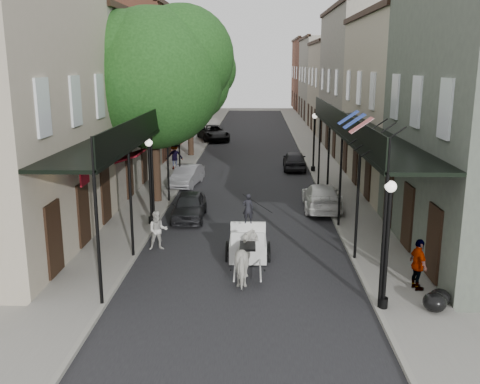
# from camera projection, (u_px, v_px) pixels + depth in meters

# --- Properties ---
(ground) EXTENTS (140.00, 140.00, 0.00)m
(ground) POSITION_uv_depth(u_px,v_px,m) (242.00, 282.00, 17.37)
(ground) COLOR gray
(ground) RESTS_ON ground
(road) EXTENTS (8.00, 90.00, 0.01)m
(road) POSITION_uv_depth(u_px,v_px,m) (250.00, 166.00, 36.80)
(road) COLOR black
(road) RESTS_ON ground
(sidewalk_left) EXTENTS (2.20, 90.00, 0.12)m
(sidewalk_left) POSITION_uv_depth(u_px,v_px,m) (178.00, 165.00, 36.95)
(sidewalk_left) COLOR gray
(sidewalk_left) RESTS_ON ground
(sidewalk_right) EXTENTS (2.20, 90.00, 0.12)m
(sidewalk_right) POSITION_uv_depth(u_px,v_px,m) (323.00, 166.00, 36.63)
(sidewalk_right) COLOR gray
(sidewalk_right) RESTS_ON ground
(building_row_left) EXTENTS (5.00, 80.00, 10.50)m
(building_row_left) POSITION_uv_depth(u_px,v_px,m) (152.00, 84.00, 45.57)
(building_row_left) COLOR tan
(building_row_left) RESTS_ON ground
(building_row_right) EXTENTS (5.00, 80.00, 10.50)m
(building_row_right) POSITION_uv_depth(u_px,v_px,m) (354.00, 84.00, 45.01)
(building_row_right) COLOR gray
(building_row_right) RESTS_ON ground
(gallery_left) EXTENTS (2.20, 18.05, 4.88)m
(gallery_left) POSITION_uv_depth(u_px,v_px,m) (137.00, 131.00, 23.36)
(gallery_left) COLOR black
(gallery_left) RESTS_ON sidewalk_left
(gallery_right) EXTENTS (2.20, 18.05, 4.88)m
(gallery_right) POSITION_uv_depth(u_px,v_px,m) (357.00, 132.00, 23.05)
(gallery_right) COLOR black
(gallery_right) RESTS_ON sidewalk_right
(tree_near) EXTENTS (7.31, 6.80, 9.63)m
(tree_near) POSITION_uv_depth(u_px,v_px,m) (162.00, 72.00, 25.88)
(tree_near) COLOR #382619
(tree_near) RESTS_ON sidewalk_left
(tree_far) EXTENTS (6.45, 6.00, 8.61)m
(tree_far) POSITION_uv_depth(u_px,v_px,m) (194.00, 78.00, 39.64)
(tree_far) COLOR #382619
(tree_far) RESTS_ON sidewalk_left
(lamppost_right_near) EXTENTS (0.32, 0.32, 3.71)m
(lamppost_right_near) POSITION_uv_depth(u_px,v_px,m) (387.00, 243.00, 14.81)
(lamppost_right_near) COLOR black
(lamppost_right_near) RESTS_ON sidewalk_right
(lamppost_left) EXTENTS (0.32, 0.32, 3.71)m
(lamppost_left) POSITION_uv_depth(u_px,v_px,m) (150.00, 180.00, 22.85)
(lamppost_left) COLOR black
(lamppost_left) RESTS_ON sidewalk_left
(lamppost_right_far) EXTENTS (0.32, 0.32, 3.71)m
(lamppost_right_far) POSITION_uv_depth(u_px,v_px,m) (314.00, 141.00, 34.25)
(lamppost_right_far) COLOR black
(lamppost_right_far) RESTS_ON sidewalk_right
(horse) EXTENTS (0.86, 1.84, 1.55)m
(horse) POSITION_uv_depth(u_px,v_px,m) (248.00, 259.00, 17.24)
(horse) COLOR silver
(horse) RESTS_ON ground
(carriage) EXTENTS (1.63, 2.30, 2.59)m
(carriage) POSITION_uv_depth(u_px,v_px,m) (248.00, 229.00, 19.52)
(carriage) COLOR black
(carriage) RESTS_ON ground
(pedestrian_walking) EXTENTS (0.85, 0.74, 1.51)m
(pedestrian_walking) POSITION_uv_depth(u_px,v_px,m) (158.00, 230.00, 20.22)
(pedestrian_walking) COLOR beige
(pedestrian_walking) RESTS_ON ground
(pedestrian_sidewalk_left) EXTENTS (1.30, 1.01, 1.77)m
(pedestrian_sidewalk_left) POSITION_uv_depth(u_px,v_px,m) (174.00, 156.00, 35.13)
(pedestrian_sidewalk_left) COLOR gray
(pedestrian_sidewalk_left) RESTS_ON sidewalk_left
(pedestrian_sidewalk_right) EXTENTS (0.57, 1.01, 1.62)m
(pedestrian_sidewalk_right) POSITION_uv_depth(u_px,v_px,m) (418.00, 265.00, 16.32)
(pedestrian_sidewalk_right) COLOR gray
(pedestrian_sidewalk_right) RESTS_ON sidewalk_right
(car_left_near) EXTENTS (1.49, 3.58, 1.21)m
(car_left_near) POSITION_uv_depth(u_px,v_px,m) (189.00, 206.00, 24.30)
(car_left_near) COLOR black
(car_left_near) RESTS_ON ground
(car_left_mid) EXTENTS (1.75, 3.73, 1.18)m
(car_left_mid) POSITION_uv_depth(u_px,v_px,m) (187.00, 176.00, 30.95)
(car_left_mid) COLOR gray
(car_left_mid) RESTS_ON ground
(car_left_far) EXTENTS (3.65, 5.48, 1.40)m
(car_left_far) POSITION_uv_depth(u_px,v_px,m) (213.00, 133.00, 49.11)
(car_left_far) COLOR black
(car_left_far) RESTS_ON ground
(car_right_near) EXTENTS (1.89, 4.36, 1.25)m
(car_right_near) POSITION_uv_depth(u_px,v_px,m) (321.00, 197.00, 25.85)
(car_right_near) COLOR white
(car_right_near) RESTS_ON ground
(car_right_far) EXTENTS (1.59, 3.77, 1.27)m
(car_right_far) POSITION_uv_depth(u_px,v_px,m) (295.00, 160.00, 35.59)
(car_right_far) COLOR black
(car_right_far) RESTS_ON ground
(trash_bags) EXTENTS (0.92, 1.07, 0.56)m
(trash_bags) POSITION_uv_depth(u_px,v_px,m) (437.00, 300.00, 15.13)
(trash_bags) COLOR black
(trash_bags) RESTS_ON sidewalk_right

